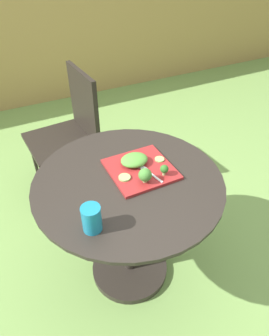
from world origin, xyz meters
name	(u,v)px	position (x,y,z in m)	size (l,w,h in m)	color
ground_plane	(130,269)	(0.00, 0.00, 0.00)	(12.00, 12.00, 0.00)	#70994C
bamboo_fence	(22,27)	(0.00, 2.47, 0.83)	(8.00, 0.08, 1.66)	#9E7F47
patio_table	(129,219)	(0.00, 0.00, 0.45)	(0.87, 0.87, 0.71)	#28231E
patio_chair	(71,126)	(-0.02, 0.88, 0.53)	(0.47, 0.47, 0.90)	black
salad_plate	(141,169)	(0.08, 0.03, 0.72)	(0.29, 0.29, 0.01)	maroon
drinking_glass	(92,220)	(-0.24, -0.20, 0.76)	(0.07, 0.07, 0.11)	teal
fork	(148,172)	(0.10, -0.01, 0.73)	(0.05, 0.15, 0.00)	silver
lettuce_mound	(134,160)	(0.07, 0.08, 0.75)	(0.13, 0.11, 0.04)	#519338
broccoli_floret_0	(145,175)	(0.05, -0.06, 0.77)	(0.06, 0.06, 0.07)	#99B770
broccoli_floret_1	(164,169)	(0.15, -0.06, 0.76)	(0.04, 0.04, 0.05)	#99B770
cucumber_slice_0	(125,178)	(-0.02, 0.00, 0.73)	(0.05, 0.05, 0.01)	#8EB766
cucumber_slice_1	(160,159)	(0.19, 0.05, 0.73)	(0.05, 0.05, 0.01)	#8EB766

